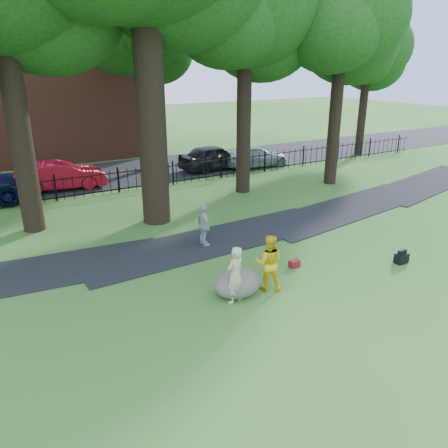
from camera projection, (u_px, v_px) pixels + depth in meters
ground at (253, 292)px, 12.34m from camera, size 120.00×120.00×0.00m
footpath at (215, 241)px, 15.97m from camera, size 36.07×3.85×0.03m
street at (97, 176)px, 25.28m from camera, size 80.00×7.00×0.02m
iron_fence at (118, 181)px, 21.84m from camera, size 44.00×0.04×1.20m
tree_row at (145, 6)px, 16.59m from camera, size 26.82×7.96×12.42m
woman at (235, 275)px, 11.57m from camera, size 0.68×0.54×1.61m
man at (269, 262)px, 12.27m from camera, size 1.01×0.96×1.64m
pedestrian at (204, 226)px, 15.26m from camera, size 0.44×0.91×1.51m
boulder at (238, 282)px, 12.09m from camera, size 1.66×1.48×0.80m
backpack at (401, 258)px, 14.12m from camera, size 0.44×0.27×0.33m
red_bag at (294, 264)px, 13.84m from camera, size 0.35×0.23×0.23m
red_sedan at (61, 176)px, 22.31m from camera, size 4.53×1.95×1.45m
grey_car at (214, 157)px, 26.71m from camera, size 4.64×2.22×1.53m
silver_car at (255, 156)px, 27.50m from camera, size 4.50×2.10×1.27m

